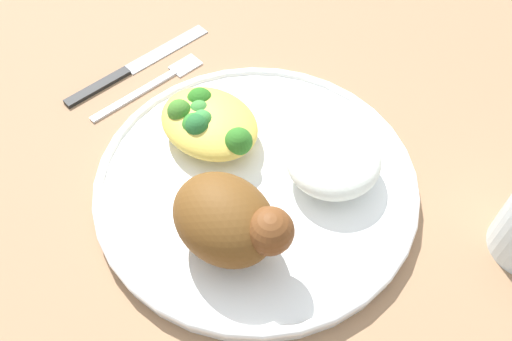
% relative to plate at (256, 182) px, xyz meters
% --- Properties ---
extents(ground_plane, '(2.00, 2.00, 0.00)m').
position_rel_plate_xyz_m(ground_plane, '(0.00, 0.00, -0.01)').
color(ground_plane, '#997150').
extents(plate, '(0.30, 0.30, 0.02)m').
position_rel_plate_xyz_m(plate, '(0.00, 0.00, 0.00)').
color(plate, white).
rests_on(plate, ground_plane).
extents(roasted_chicken, '(0.10, 0.07, 0.06)m').
position_rel_plate_xyz_m(roasted_chicken, '(0.03, -0.06, 0.04)').
color(roasted_chicken, brown).
rests_on(roasted_chicken, plate).
extents(rice_pile, '(0.09, 0.09, 0.04)m').
position_rel_plate_xyz_m(rice_pile, '(0.05, 0.05, 0.03)').
color(rice_pile, white).
rests_on(rice_pile, plate).
extents(mac_cheese_with_broccoli, '(0.11, 0.08, 0.04)m').
position_rel_plate_xyz_m(mac_cheese_with_broccoli, '(-0.07, 0.01, 0.03)').
color(mac_cheese_with_broccoli, '#E0C04D').
rests_on(mac_cheese_with_broccoli, plate).
extents(fork, '(0.03, 0.14, 0.01)m').
position_rel_plate_xyz_m(fork, '(-0.18, 0.03, -0.01)').
color(fork, silver).
rests_on(fork, ground_plane).
extents(knife, '(0.03, 0.19, 0.01)m').
position_rel_plate_xyz_m(knife, '(-0.22, 0.02, -0.01)').
color(knife, black).
rests_on(knife, ground_plane).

